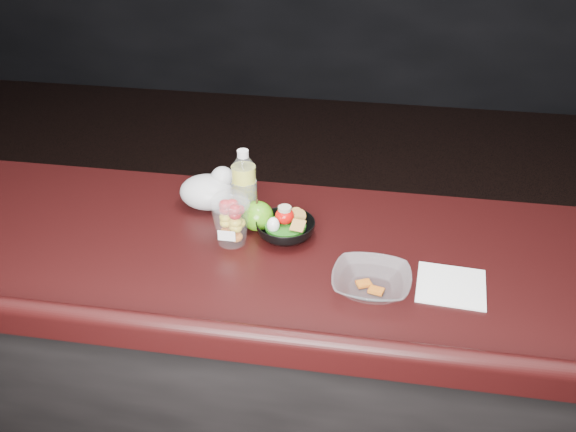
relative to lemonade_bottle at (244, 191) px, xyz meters
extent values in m
cube|color=black|center=(0.09, -0.14, -0.61)|extent=(4.00, 0.65, 0.98)
cube|color=black|center=(0.09, -0.14, -0.10)|extent=(4.06, 0.71, 0.04)
cylinder|color=yellow|center=(0.00, 0.00, -0.01)|extent=(0.06, 0.06, 0.16)
cylinder|color=white|center=(0.00, 0.00, -0.01)|extent=(0.07, 0.07, 0.16)
cone|color=white|center=(0.00, 0.00, 0.09)|extent=(0.06, 0.06, 0.03)
cylinder|color=white|center=(0.00, 0.00, 0.11)|extent=(0.03, 0.03, 0.02)
cylinder|color=#072D99|center=(0.00, 0.00, -0.01)|extent=(0.07, 0.07, 0.08)
ellipsoid|color=white|center=(-0.01, -0.12, 0.03)|extent=(0.10, 0.10, 0.06)
ellipsoid|color=#28890F|center=(0.05, -0.05, -0.05)|extent=(0.09, 0.09, 0.08)
cylinder|color=black|center=(0.05, -0.05, 0.00)|extent=(0.01, 0.01, 0.01)
ellipsoid|color=silver|center=(-0.12, 0.04, -0.04)|extent=(0.16, 0.13, 0.09)
sphere|color=silver|center=(-0.08, 0.07, 0.00)|extent=(0.07, 0.07, 0.07)
imported|color=black|center=(0.13, -0.08, -0.06)|extent=(0.16, 0.16, 0.05)
cylinder|color=#0F470C|center=(0.13, -0.08, -0.05)|extent=(0.11, 0.11, 0.01)
ellipsoid|color=#BC0A08|center=(0.12, -0.07, -0.03)|extent=(0.05, 0.05, 0.04)
cylinder|color=beige|center=(0.12, -0.07, -0.01)|extent=(0.04, 0.04, 0.01)
ellipsoid|color=white|center=(0.10, -0.10, -0.04)|extent=(0.03, 0.03, 0.04)
imported|color=silver|center=(0.36, -0.27, -0.06)|extent=(0.19, 0.19, 0.05)
cube|color=#990F0C|center=(0.35, -0.26, -0.08)|extent=(0.04, 0.04, 0.01)
cube|color=#990F0C|center=(0.38, -0.28, -0.08)|extent=(0.04, 0.03, 0.01)
cube|color=white|center=(0.55, -0.22, -0.09)|extent=(0.17, 0.17, 0.00)
camera|label=1|loc=(0.37, -1.48, 0.85)|focal=40.00mm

